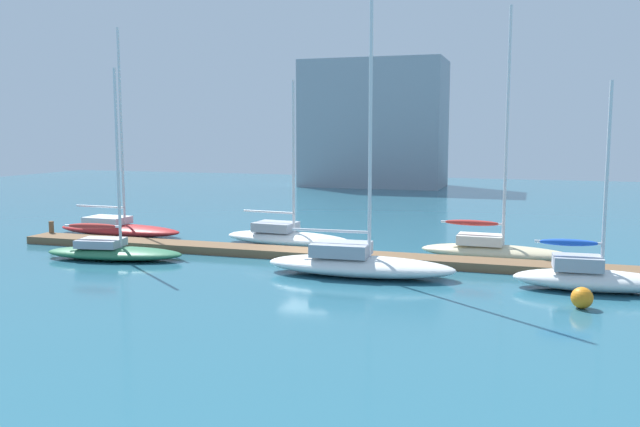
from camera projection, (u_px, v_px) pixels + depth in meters
ground_plane at (308, 258)px, 32.91m from camera, size 120.00×120.00×0.00m
dock_pier at (308, 254)px, 32.89m from camera, size 32.83×1.72×0.40m
dock_piling_near_end at (52, 230)px, 38.41m from camera, size 0.28×0.28×1.09m
sailboat_0 at (118, 227)px, 40.10m from camera, size 8.38×2.75×12.29m
sailboat_1 at (112, 250)px, 32.56m from camera, size 7.22×3.32×9.27m
sailboat_2 at (286, 236)px, 36.59m from camera, size 7.65×3.10×9.01m
sailboat_3 at (358, 262)px, 28.79m from camera, size 8.40×2.98×13.47m
sailboat_4 at (493, 248)px, 32.48m from camera, size 7.33×2.38×12.15m
sailboat_5 at (591, 276)px, 26.11m from camera, size 6.20×2.37×8.20m
mooring_buoy_orange at (582, 298)px, 23.50m from camera, size 0.77×0.77×0.77m
harbor_building_distant at (374, 124)px, 75.47m from camera, size 15.95×8.22×14.22m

